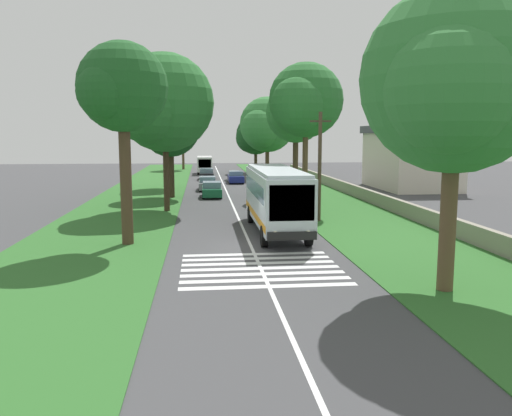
# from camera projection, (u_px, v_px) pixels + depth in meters

# --- Properties ---
(ground) EXTENTS (160.00, 160.00, 0.00)m
(ground) POSITION_uv_depth(u_px,v_px,m) (251.00, 246.00, 26.68)
(ground) COLOR #424244
(grass_verge_left) EXTENTS (120.00, 8.00, 0.04)m
(grass_verge_left) POSITION_uv_depth(u_px,v_px,m) (128.00, 208.00, 40.61)
(grass_verge_left) COLOR #2D6628
(grass_verge_left) RESTS_ON ground
(grass_verge_right) EXTENTS (120.00, 8.00, 0.04)m
(grass_verge_right) POSITION_uv_depth(u_px,v_px,m) (334.00, 205.00, 42.29)
(grass_verge_right) COLOR #2D6628
(grass_verge_right) RESTS_ON ground
(centre_line) EXTENTS (110.00, 0.16, 0.01)m
(centre_line) POSITION_uv_depth(u_px,v_px,m) (233.00, 207.00, 41.46)
(centre_line) COLOR silver
(centre_line) RESTS_ON ground
(coach_bus) EXTENTS (11.16, 2.62, 3.73)m
(coach_bus) POSITION_uv_depth(u_px,v_px,m) (276.00, 196.00, 30.28)
(coach_bus) COLOR silver
(coach_bus) RESTS_ON ground
(zebra_crossing) EXTENTS (5.85, 6.80, 0.01)m
(zebra_crossing) POSITION_uv_depth(u_px,v_px,m) (261.00, 268.00, 22.30)
(zebra_crossing) COLOR silver
(zebra_crossing) RESTS_ON ground
(trailing_car_0) EXTENTS (4.30, 1.78, 1.43)m
(trailing_car_0) POSITION_uv_depth(u_px,v_px,m) (212.00, 190.00, 47.74)
(trailing_car_0) COLOR #145933
(trailing_car_0) RESTS_ON ground
(trailing_car_1) EXTENTS (4.30, 1.78, 1.43)m
(trailing_car_1) POSITION_uv_depth(u_px,v_px,m) (207.00, 184.00, 53.75)
(trailing_car_1) COLOR gray
(trailing_car_1) RESTS_ON ground
(trailing_car_2) EXTENTS (4.30, 1.78, 1.43)m
(trailing_car_2) POSITION_uv_depth(u_px,v_px,m) (236.00, 177.00, 61.90)
(trailing_car_2) COLOR navy
(trailing_car_2) RESTS_ON ground
(trailing_car_3) EXTENTS (4.30, 1.78, 1.43)m
(trailing_car_3) POSITION_uv_depth(u_px,v_px,m) (207.00, 174.00, 66.48)
(trailing_car_3) COLOR black
(trailing_car_3) RESTS_ON ground
(trailing_minibus_0) EXTENTS (6.00, 2.14, 2.53)m
(trailing_minibus_0) POSITION_uv_depth(u_px,v_px,m) (205.00, 163.00, 76.09)
(trailing_minibus_0) COLOR silver
(trailing_minibus_0) RESTS_ON ground
(roadside_tree_left_0) EXTENTS (5.56, 4.76, 10.18)m
(roadside_tree_left_0) POSITION_uv_depth(u_px,v_px,m) (182.00, 122.00, 84.83)
(roadside_tree_left_0) COLOR #4C3826
(roadside_tree_left_0) RESTS_ON grass_verge_left
(roadside_tree_left_1) EXTENTS (6.47, 5.38, 9.03)m
(roadside_tree_left_1) POSITION_uv_depth(u_px,v_px,m) (169.00, 129.00, 46.70)
(roadside_tree_left_1) COLOR #3D2D1E
(roadside_tree_left_1) RESTS_ON grass_verge_left
(roadside_tree_left_2) EXTENTS (9.04, 7.18, 11.55)m
(roadside_tree_left_2) POSITION_uv_depth(u_px,v_px,m) (162.00, 106.00, 38.04)
(roadside_tree_left_2) COLOR #3D2D1E
(roadside_tree_left_2) RESTS_ON grass_verge_left
(roadside_tree_left_3) EXTENTS (6.33, 5.02, 9.38)m
(roadside_tree_left_3) POSITION_uv_depth(u_px,v_px,m) (169.00, 124.00, 55.06)
(roadside_tree_left_3) COLOR brown
(roadside_tree_left_3) RESTS_ON grass_verge_left
(roadside_tree_left_4) EXTENTS (5.10, 4.54, 10.28)m
(roadside_tree_left_4) POSITION_uv_depth(u_px,v_px,m) (121.00, 90.00, 26.08)
(roadside_tree_left_4) COLOR #4C3826
(roadside_tree_left_4) RESTS_ON grass_verge_left
(roadside_tree_right_0) EXTENTS (6.83, 5.53, 10.88)m
(roadside_tree_right_0) POSITION_uv_depth(u_px,v_px,m) (303.00, 103.00, 38.06)
(roadside_tree_right_0) COLOR brown
(roadside_tree_right_0) RESTS_ON grass_verge_right
(roadside_tree_right_1) EXTENTS (8.86, 7.40, 10.70)m
(roadside_tree_right_1) POSITION_uv_depth(u_px,v_px,m) (266.00, 126.00, 69.51)
(roadside_tree_right_1) COLOR #4C3826
(roadside_tree_right_1) RESTS_ON grass_verge_right
(roadside_tree_right_2) EXTENTS (7.65, 6.59, 10.85)m
(roadside_tree_right_2) POSITION_uv_depth(u_px,v_px,m) (451.00, 84.00, 18.06)
(roadside_tree_right_2) COLOR brown
(roadside_tree_right_2) RESTS_ON grass_verge_right
(roadside_tree_right_3) EXTENTS (6.59, 5.35, 10.25)m
(roadside_tree_right_3) POSITION_uv_depth(u_px,v_px,m) (294.00, 115.00, 46.41)
(roadside_tree_right_3) COLOR #4C3826
(roadside_tree_right_3) RESTS_ON grass_verge_right
(roadside_tree_right_4) EXTENTS (7.09, 6.01, 8.56)m
(roadside_tree_right_4) POSITION_uv_depth(u_px,v_px,m) (254.00, 136.00, 77.73)
(roadside_tree_right_4) COLOR #3D2D1E
(roadside_tree_right_4) RESTS_ON grass_verge_right
(utility_pole) EXTENTS (0.24, 1.40, 7.10)m
(utility_pole) POSITION_uv_depth(u_px,v_px,m) (320.00, 165.00, 33.89)
(utility_pole) COLOR #473828
(utility_pole) RESTS_ON grass_verge_right
(roadside_wall) EXTENTS (70.00, 0.40, 1.02)m
(roadside_wall) POSITION_uv_depth(u_px,v_px,m) (357.00, 191.00, 47.49)
(roadside_wall) COLOR gray
(roadside_wall) RESTS_ON grass_verge_right
(roadside_building) EXTENTS (12.02, 7.49, 6.66)m
(roadside_building) POSITION_uv_depth(u_px,v_px,m) (410.00, 157.00, 55.17)
(roadside_building) COLOR beige
(roadside_building) RESTS_ON ground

